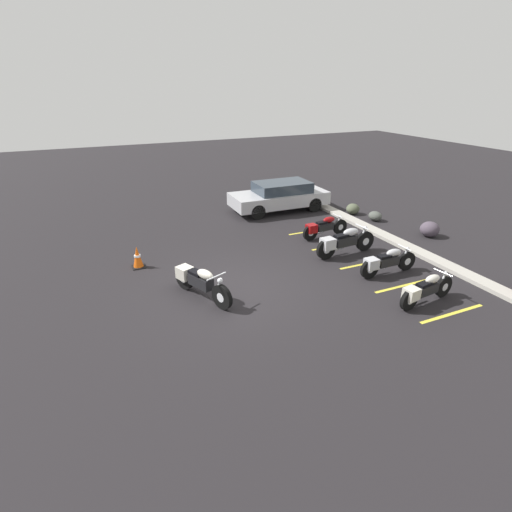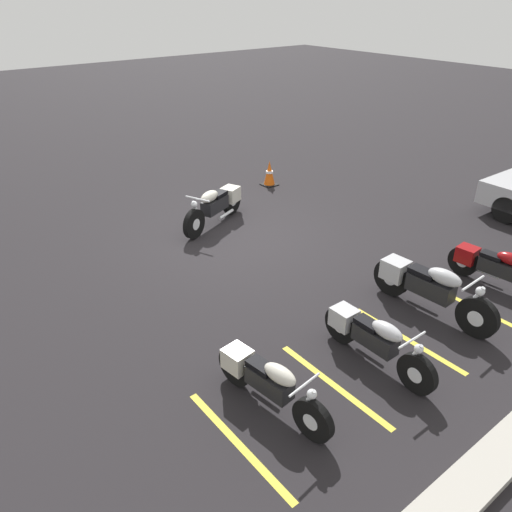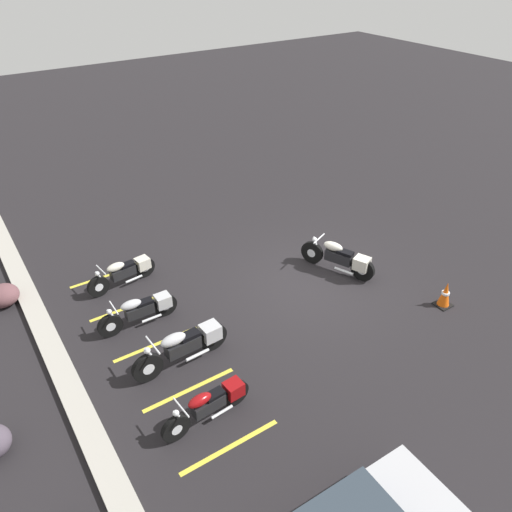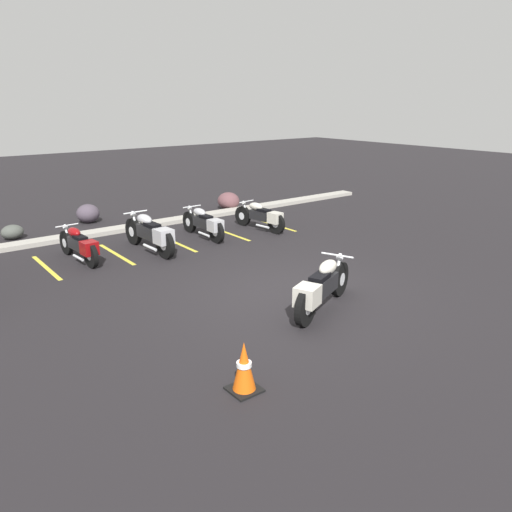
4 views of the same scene
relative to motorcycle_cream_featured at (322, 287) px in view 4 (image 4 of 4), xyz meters
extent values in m
plane|color=black|center=(0.05, 0.96, -0.47)|extent=(60.00, 60.00, 0.00)
cylinder|color=black|center=(0.83, 0.34, -0.13)|extent=(0.66, 0.37, 0.67)
cylinder|color=silver|center=(0.83, 0.34, -0.13)|extent=(0.28, 0.21, 0.25)
cylinder|color=black|center=(-0.62, -0.26, -0.13)|extent=(0.66, 0.37, 0.67)
cylinder|color=silver|center=(-0.62, -0.26, -0.13)|extent=(0.28, 0.21, 0.25)
cube|color=black|center=(0.06, 0.02, 0.02)|extent=(0.82, 0.56, 0.30)
ellipsoid|color=beige|center=(0.25, 0.10, 0.29)|extent=(0.62, 0.46, 0.24)
cube|color=black|center=(-0.10, -0.04, 0.22)|extent=(0.50, 0.39, 0.08)
cube|color=beige|center=(-0.57, -0.24, 0.05)|extent=(0.51, 0.49, 0.34)
cylinder|color=silver|center=(0.72, 0.30, 0.13)|extent=(0.27, 0.16, 0.54)
cylinder|color=silver|center=(0.66, 0.27, 0.39)|extent=(0.27, 0.59, 0.04)
sphere|color=silver|center=(0.78, 0.32, 0.31)|extent=(0.14, 0.14, 0.14)
cylinder|color=silver|center=(-0.23, 0.06, -0.28)|extent=(0.54, 0.28, 0.07)
cylinder|color=black|center=(-2.49, 6.29, -0.17)|extent=(0.15, 0.59, 0.59)
cylinder|color=silver|center=(-2.49, 6.29, -0.17)|extent=(0.13, 0.23, 0.22)
cylinder|color=black|center=(-2.38, 4.91, -0.17)|extent=(0.15, 0.59, 0.59)
cylinder|color=silver|center=(-2.38, 4.91, -0.17)|extent=(0.13, 0.23, 0.22)
cube|color=black|center=(-2.43, 5.56, -0.04)|extent=(0.30, 0.69, 0.27)
ellipsoid|color=maroon|center=(-2.44, 5.73, 0.20)|extent=(0.27, 0.51, 0.21)
cube|color=black|center=(-2.42, 5.40, 0.14)|extent=(0.24, 0.41, 0.07)
cube|color=maroon|center=(-2.38, 4.96, -0.01)|extent=(0.35, 0.38, 0.30)
cylinder|color=silver|center=(-2.48, 6.18, 0.06)|extent=(0.07, 0.24, 0.47)
cylinder|color=silver|center=(-2.47, 6.13, 0.29)|extent=(0.55, 0.07, 0.03)
sphere|color=silver|center=(-2.48, 6.24, 0.22)|extent=(0.12, 0.12, 0.12)
cylinder|color=silver|center=(-2.54, 5.32, -0.31)|extent=(0.10, 0.49, 0.06)
cylinder|color=black|center=(-0.80, 6.12, -0.12)|extent=(0.16, 0.70, 0.69)
cylinder|color=silver|center=(-0.80, 6.12, -0.12)|extent=(0.14, 0.27, 0.26)
cylinder|color=black|center=(-0.73, 4.50, -0.12)|extent=(0.16, 0.70, 0.69)
cylinder|color=silver|center=(-0.73, 4.50, -0.12)|extent=(0.14, 0.27, 0.26)
cube|color=black|center=(-0.76, 5.26, 0.03)|extent=(0.33, 0.81, 0.31)
ellipsoid|color=#B7B7BC|center=(-0.77, 5.47, 0.32)|extent=(0.30, 0.60, 0.25)
cube|color=black|center=(-0.75, 5.08, 0.24)|extent=(0.27, 0.47, 0.08)
cube|color=#B7B7BC|center=(-0.73, 4.56, 0.07)|extent=(0.39, 0.43, 0.36)
cylinder|color=silver|center=(-0.79, 6.00, 0.15)|extent=(0.07, 0.28, 0.56)
cylinder|color=silver|center=(-0.79, 5.93, 0.42)|extent=(0.65, 0.07, 0.04)
sphere|color=silver|center=(-0.80, 6.07, 0.34)|extent=(0.15, 0.15, 0.15)
cylinder|color=silver|center=(-0.90, 4.99, -0.28)|extent=(0.10, 0.58, 0.07)
cylinder|color=black|center=(0.99, 6.31, -0.17)|extent=(0.11, 0.60, 0.60)
cylinder|color=silver|center=(0.99, 6.31, -0.17)|extent=(0.12, 0.23, 0.23)
cylinder|color=black|center=(0.99, 4.90, -0.17)|extent=(0.11, 0.60, 0.60)
cylinder|color=silver|center=(0.99, 4.90, -0.17)|extent=(0.12, 0.23, 0.23)
cube|color=black|center=(0.99, 5.55, -0.03)|extent=(0.26, 0.69, 0.27)
ellipsoid|color=#B7B7BC|center=(0.99, 5.74, 0.21)|extent=(0.24, 0.51, 0.22)
cube|color=black|center=(0.99, 5.40, 0.15)|extent=(0.22, 0.40, 0.07)
cube|color=#B7B7BC|center=(0.99, 4.94, 0.00)|extent=(0.33, 0.37, 0.31)
cylinder|color=silver|center=(0.99, 6.20, 0.07)|extent=(0.06, 0.24, 0.48)
cylinder|color=silver|center=(0.99, 6.14, 0.31)|extent=(0.56, 0.04, 0.03)
sphere|color=silver|center=(0.99, 6.26, 0.23)|extent=(0.13, 0.13, 0.13)
cylinder|color=silver|center=(0.86, 5.33, -0.30)|extent=(0.07, 0.50, 0.06)
cylinder|color=black|center=(2.67, 6.02, -0.17)|extent=(0.18, 0.60, 0.59)
cylinder|color=silver|center=(2.67, 6.02, -0.17)|extent=(0.14, 0.23, 0.22)
cylinder|color=black|center=(2.84, 4.66, -0.17)|extent=(0.18, 0.60, 0.59)
cylinder|color=silver|center=(2.84, 4.66, -0.17)|extent=(0.14, 0.23, 0.22)
cube|color=black|center=(2.76, 5.29, -0.04)|extent=(0.33, 0.70, 0.27)
ellipsoid|color=beige|center=(2.74, 5.47, 0.20)|extent=(0.29, 0.52, 0.21)
cube|color=black|center=(2.78, 5.14, 0.14)|extent=(0.26, 0.41, 0.07)
cube|color=beige|center=(2.84, 4.70, -0.01)|extent=(0.36, 0.39, 0.30)
cylinder|color=silver|center=(2.69, 5.92, 0.06)|extent=(0.08, 0.24, 0.47)
cylinder|color=silver|center=(2.69, 5.86, 0.29)|extent=(0.55, 0.10, 0.03)
sphere|color=silver|center=(2.68, 5.98, 0.22)|extent=(0.12, 0.12, 0.12)
cylinder|color=silver|center=(2.67, 5.06, -0.31)|extent=(0.12, 0.49, 0.06)
cube|color=#A8A399|center=(0.05, 7.63, -0.41)|extent=(18.00, 0.50, 0.12)
ellipsoid|color=brown|center=(3.64, 8.19, -0.17)|extent=(0.75, 0.84, 0.59)
ellipsoid|color=#494D47|center=(-3.22, 8.58, -0.27)|extent=(0.66, 0.57, 0.40)
ellipsoid|color=#493F4B|center=(-0.90, 9.22, -0.18)|extent=(0.97, 0.97, 0.57)
cube|color=black|center=(-2.61, -1.22, -0.45)|extent=(0.40, 0.40, 0.03)
cone|color=#EA590F|center=(-2.61, -1.22, -0.12)|extent=(0.32, 0.32, 0.70)
cylinder|color=white|center=(-2.61, -1.22, -0.08)|extent=(0.20, 0.20, 0.06)
cube|color=gold|center=(-3.21, 5.54, -0.47)|extent=(0.10, 2.10, 0.00)
cube|color=gold|center=(-1.54, 5.54, -0.47)|extent=(0.10, 2.10, 0.00)
cube|color=gold|center=(0.12, 5.54, -0.47)|extent=(0.10, 2.10, 0.00)
cube|color=gold|center=(1.79, 5.54, -0.47)|extent=(0.10, 2.10, 0.00)
cube|color=gold|center=(3.46, 5.54, -0.47)|extent=(0.10, 2.10, 0.00)
camera|label=1|loc=(9.29, -2.50, 4.90)|focal=28.00mm
camera|label=2|loc=(5.92, 9.04, 4.46)|focal=35.00mm
camera|label=3|loc=(-8.36, 8.38, 7.60)|focal=35.00mm
camera|label=4|loc=(-5.97, -5.84, 3.18)|focal=35.00mm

